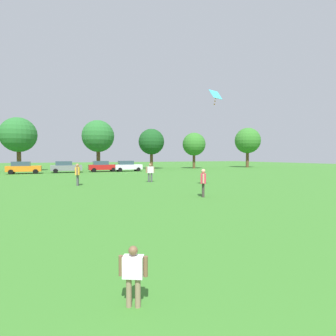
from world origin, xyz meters
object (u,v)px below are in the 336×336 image
Objects in this scene: parked_car_red_2 at (102,166)px; tree_center_left at (98,136)px; kite at (216,96)px; tree_left at (18,135)px; bystander_midfield at (150,171)px; parked_car_orange_0 at (23,168)px; tree_right at (194,144)px; tree_far_right at (248,141)px; parked_car_gray_1 at (66,167)px; adult_bystander at (203,180)px; child_kite_flyer at (133,271)px; parked_car_white_3 at (127,166)px; tree_center_right at (151,142)px; bystander_near_trees at (78,173)px.

tree_center_left reaches higher than parked_car_red_2.
tree_left is (-16.31, 31.55, -0.93)m from kite.
bystander_midfield is 0.40× the size of parked_car_orange_0.
tree_right is 13.01m from tree_far_right.
parked_car_gray_1 is at bearing 113.81° from bystander_midfield.
parked_car_orange_0 is at bearing -172.96° from tree_far_right.
tree_left reaches higher than adult_bystander.
adult_bystander is 0.96× the size of bystander_midfield.
parked_car_white_3 reaches higher than child_kite_flyer.
tree_far_right is (31.14, -2.08, -0.19)m from tree_center_left.
tree_center_left is at bearing 87.75° from parked_car_red_2.
child_kite_flyer is 37.40m from parked_car_gray_1.
parked_car_red_2 is at bearing 99.30° from kite.
tree_far_right is (21.31, -1.58, 0.61)m from tree_center_right.
parked_car_white_3 is 28.37m from tree_far_right.
tree_center_left is (5.05, 25.59, 4.87)m from bystander_near_trees.
adult_bystander is 0.19× the size of tree_far_right.
adult_bystander is at bearing 81.60° from child_kite_flyer.
bystander_midfield reaches higher than adult_bystander.
tree_far_right is (27.20, 29.93, -0.95)m from kite.
kite is at bearing 79.78° from child_kite_flyer.
tree_far_right reaches higher than bystander_near_trees.
tree_center_right is 0.89× the size of tree_far_right.
tree_center_right is at bearing 175.76° from tree_far_right.
bystander_near_trees is 6.42m from bystander_midfield.
bystander_near_trees reaches higher than parked_car_gray_1.
parked_car_gray_1 is 0.50× the size of tree_far_right.
kite reaches higher than tree_right.
adult_bystander is 35.12m from tree_center_left.
tree_center_right is at bearing 15.09° from adult_bystander.
bystander_midfield is 21.67m from parked_car_orange_0.
tree_left is 1.00× the size of tree_far_right.
parked_car_red_2 is 0.61× the size of tree_right.
tree_right reaches higher than bystander_midfield.
tree_center_left is at bearing 31.22° from adult_bystander.
parked_car_white_3 is at bearing -7.04° from parked_car_red_2.
bystander_midfield is (-0.06, 9.65, 0.04)m from adult_bystander.
adult_bystander is (6.73, 9.49, 0.40)m from child_kite_flyer.
tree_left reaches higher than tree_right.
adult_bystander is at bearing -132.31° from tree_far_right.
bystander_midfield is at bearing -109.03° from tree_center_right.
parked_car_orange_0 is 14.63m from parked_car_white_3.
parked_car_red_2 is at bearing -172.10° from tree_far_right.
parked_car_gray_1 is at bearing 110.70° from kite.
kite reaches higher than adult_bystander.
parked_car_gray_1 is 10.53m from tree_left.
adult_bystander is 1.49× the size of kite.
kite is 0.15× the size of tree_center_right.
parked_car_orange_0 is at bearing -146.52° from tree_center_left.
tree_left reaches higher than parked_car_red_2.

